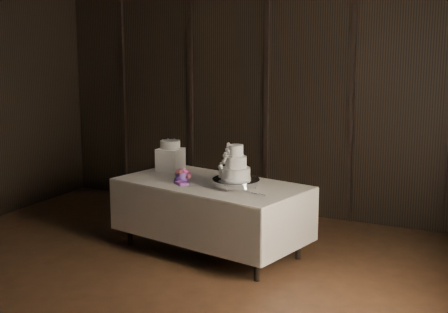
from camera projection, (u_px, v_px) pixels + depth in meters
The scene contains 8 objects.
room at pixel (103, 136), 4.88m from camera, with size 6.08×7.08×3.08m.
display_table at pixel (211, 214), 6.60m from camera, with size 2.17×1.44×0.76m.
cake_stand at pixel (236, 183), 6.31m from camera, with size 0.48×0.48×0.09m, color silver.
wedding_cake at pixel (233, 166), 6.27m from camera, with size 0.34×0.29×0.35m.
bouquet at pixel (183, 176), 6.56m from camera, with size 0.28×0.38×0.18m, color #DC5D79, non-canonical shape.
box_pedestal at pixel (170, 159), 7.14m from camera, with size 0.26×0.26×0.25m, color white.
small_cake at pixel (170, 145), 7.10m from camera, with size 0.23×0.23×0.09m, color white.
cake_knife at pixel (248, 192), 6.11m from camera, with size 0.37×0.02×0.01m, color silver.
Camera 1 is at (2.93, -3.95, 2.25)m, focal length 50.00 mm.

